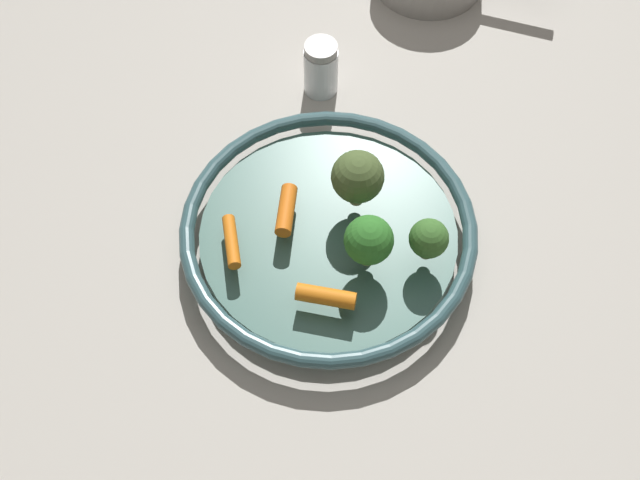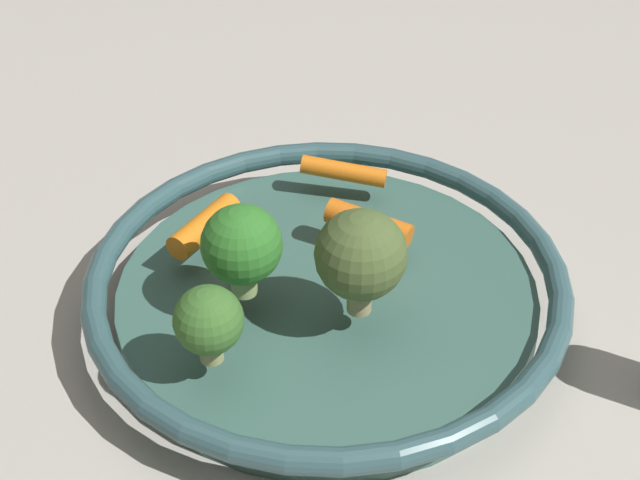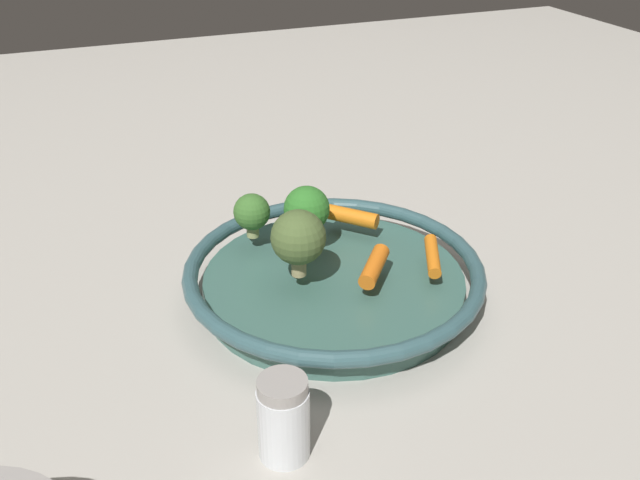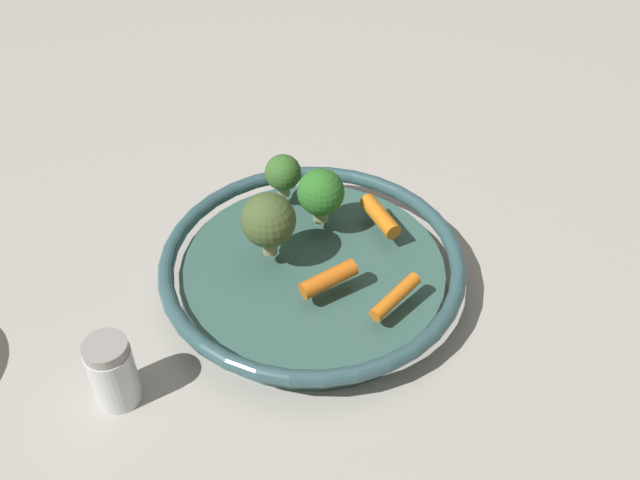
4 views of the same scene
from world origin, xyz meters
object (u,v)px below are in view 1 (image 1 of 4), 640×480
at_px(baby_carrot_center, 286,210).
at_px(broccoli_floret_small, 369,241).
at_px(serving_bowl, 328,235).
at_px(baby_carrot_near_rim, 326,296).
at_px(baby_carrot_left, 231,242).
at_px(broccoli_floret_edge, 358,177).
at_px(salt_shaker, 321,68).
at_px(broccoli_floret_mid, 429,239).

height_order(baby_carrot_center, broccoli_floret_small, broccoli_floret_small).
height_order(serving_bowl, baby_carrot_near_rim, baby_carrot_near_rim).
distance_m(baby_carrot_near_rim, baby_carrot_center, 0.12).
distance_m(baby_carrot_near_rim, broccoli_floret_small, 0.07).
bearing_deg(baby_carrot_left, broccoli_floret_edge, 168.76).
bearing_deg(baby_carrot_near_rim, baby_carrot_left, -68.06).
relative_size(baby_carrot_left, broccoli_floret_small, 0.99).
xyz_separation_m(serving_bowl, broccoli_floret_edge, (-0.04, -0.01, 0.07)).
bearing_deg(salt_shaker, baby_carrot_near_rim, 56.38).
relative_size(serving_bowl, salt_shaker, 4.29).
bearing_deg(broccoli_floret_small, baby_carrot_left, -41.39).
distance_m(serving_bowl, broccoli_floret_small, 0.08).
distance_m(serving_bowl, broccoli_floret_mid, 0.12).
relative_size(serving_bowl, baby_carrot_center, 5.36).
relative_size(serving_bowl, broccoli_floret_edge, 4.47).
bearing_deg(broccoli_floret_mid, broccoli_floret_small, -28.51).
xyz_separation_m(serving_bowl, broccoli_floret_mid, (-0.07, 0.09, 0.05)).
height_order(broccoli_floret_small, broccoli_floret_edge, broccoli_floret_edge).
bearing_deg(baby_carrot_near_rim, broccoli_floret_mid, 173.15).
relative_size(serving_bowl, baby_carrot_left, 5.10).
height_order(broccoli_floret_edge, salt_shaker, broccoli_floret_edge).
bearing_deg(baby_carrot_near_rim, broccoli_floret_edge, -139.76).
bearing_deg(baby_carrot_center, baby_carrot_left, -0.61).
distance_m(serving_bowl, baby_carrot_left, 0.11).
height_order(serving_bowl, salt_shaker, salt_shaker).
xyz_separation_m(serving_bowl, baby_carrot_left, (0.10, -0.04, 0.03)).
relative_size(baby_carrot_left, broccoli_floret_edge, 0.88).
height_order(baby_carrot_left, broccoli_floret_mid, broccoli_floret_mid).
relative_size(baby_carrot_left, salt_shaker, 0.84).
xyz_separation_m(serving_bowl, broccoli_floret_small, (-0.01, 0.06, 0.06)).
bearing_deg(broccoli_floret_small, baby_carrot_near_rim, 13.82).
bearing_deg(baby_carrot_left, broccoli_floret_small, 138.61).
distance_m(broccoli_floret_small, broccoli_floret_edge, 0.08).
distance_m(serving_bowl, baby_carrot_near_rim, 0.10).
height_order(serving_bowl, broccoli_floret_mid, broccoli_floret_mid).
height_order(baby_carrot_left, baby_carrot_center, baby_carrot_center).
bearing_deg(serving_bowl, broccoli_floret_small, 99.29).
relative_size(baby_carrot_center, broccoli_floret_mid, 1.17).
distance_m(broccoli_floret_edge, salt_shaker, 0.21).
distance_m(broccoli_floret_mid, salt_shaker, 0.30).
height_order(baby_carrot_near_rim, broccoli_floret_mid, broccoli_floret_mid).
xyz_separation_m(baby_carrot_near_rim, broccoli_floret_edge, (-0.10, -0.08, 0.04)).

